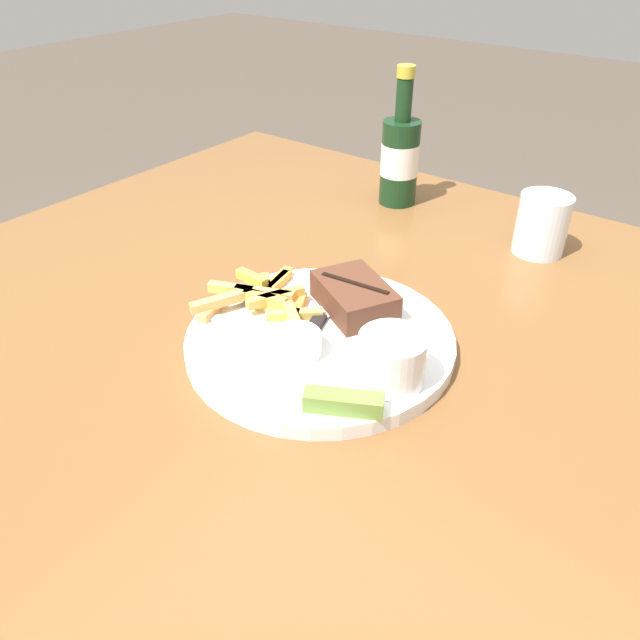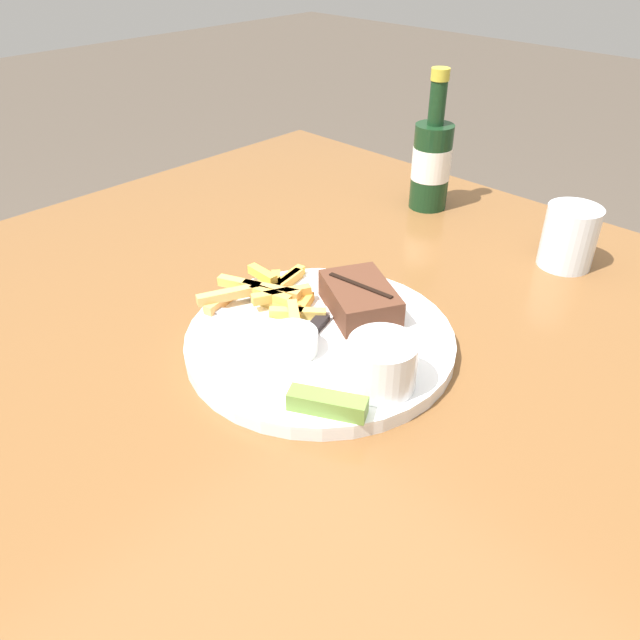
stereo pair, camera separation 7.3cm
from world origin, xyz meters
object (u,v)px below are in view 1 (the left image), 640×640
object	(u,v)px
drinking_glass	(542,224)
pickle_spear	(343,402)
dinner_plate	(320,340)
dipping_sauce_cup	(297,343)
steak_portion	(356,297)
beer_bottle	(400,157)
knife_utensil	(325,312)
coleslaw_cup	(392,357)
fork_utensil	(252,323)

from	to	relation	value
drinking_glass	pickle_spear	bearing A→B (deg)	-91.81
dinner_plate	dipping_sauce_cup	size ratio (longest dim) A/B	5.38
steak_portion	beer_bottle	distance (m)	0.39
knife_utensil	coleslaw_cup	bearing A→B (deg)	-131.88
pickle_spear	knife_utensil	size ratio (longest dim) A/B	0.50
coleslaw_cup	pickle_spear	distance (m)	0.07
dipping_sauce_cup	drinking_glass	size ratio (longest dim) A/B	0.66
steak_portion	beer_bottle	bearing A→B (deg)	113.76
steak_portion	dipping_sauce_cup	world-z (taller)	steak_portion
fork_utensil	beer_bottle	xyz separation A→B (m)	(-0.08, 0.46, 0.06)
beer_bottle	knife_utensil	bearing A→B (deg)	-71.18
steak_portion	coleslaw_cup	size ratio (longest dim) A/B	1.79
dipping_sauce_cup	pickle_spear	size ratio (longest dim) A/B	0.73
dipping_sauce_cup	knife_utensil	distance (m)	0.09
dipping_sauce_cup	dinner_plate	bearing A→B (deg)	93.23
knife_utensil	drinking_glass	xyz separation A→B (m)	(0.14, 0.36, 0.02)
fork_utensil	beer_bottle	bearing A→B (deg)	75.82
coleslaw_cup	knife_utensil	world-z (taller)	coleslaw_cup
dinner_plate	drinking_glass	size ratio (longest dim) A/B	3.55
steak_portion	pickle_spear	distance (m)	0.19
knife_utensil	dinner_plate	bearing A→B (deg)	-167.89
coleslaw_cup	dinner_plate	bearing A→B (deg)	168.83
dinner_plate	beer_bottle	bearing A→B (deg)	109.86
dinner_plate	drinking_glass	bearing A→B (deg)	73.83
dinner_plate	fork_utensil	world-z (taller)	fork_utensil
coleslaw_cup	beer_bottle	bearing A→B (deg)	120.59
coleslaw_cup	drinking_glass	distance (m)	0.42
beer_bottle	pickle_spear	bearing A→B (deg)	-63.96
dipping_sauce_cup	fork_utensil	distance (m)	0.08
beer_bottle	drinking_glass	world-z (taller)	beer_bottle
coleslaw_cup	beer_bottle	world-z (taller)	beer_bottle
pickle_spear	beer_bottle	size ratio (longest dim) A/B	0.35
dipping_sauce_cup	pickle_spear	bearing A→B (deg)	-25.36
drinking_glass	beer_bottle	bearing A→B (deg)	173.09
dinner_plate	knife_utensil	distance (m)	0.05
dipping_sauce_cup	pickle_spear	distance (m)	0.11
fork_utensil	pickle_spear	bearing A→B (deg)	-41.58
fork_utensil	drinking_glass	world-z (taller)	drinking_glass
pickle_spear	fork_utensil	bearing A→B (deg)	162.03
steak_portion	beer_bottle	xyz separation A→B (m)	(-0.16, 0.36, 0.05)
dinner_plate	coleslaw_cup	distance (m)	0.12
fork_utensil	drinking_glass	bearing A→B (deg)	42.24
steak_portion	drinking_glass	bearing A→B (deg)	70.98
coleslaw_cup	pickle_spear	bearing A→B (deg)	-99.90
coleslaw_cup	beer_bottle	xyz separation A→B (m)	(-0.27, 0.45, 0.03)
coleslaw_cup	fork_utensil	bearing A→B (deg)	-176.35
dipping_sauce_cup	knife_utensil	bearing A→B (deg)	106.18
dinner_plate	beer_bottle	xyz separation A→B (m)	(-0.15, 0.43, 0.07)
knife_utensil	beer_bottle	xyz separation A→B (m)	(-0.13, 0.39, 0.06)
dipping_sauce_cup	pickle_spear	world-z (taller)	dipping_sauce_cup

